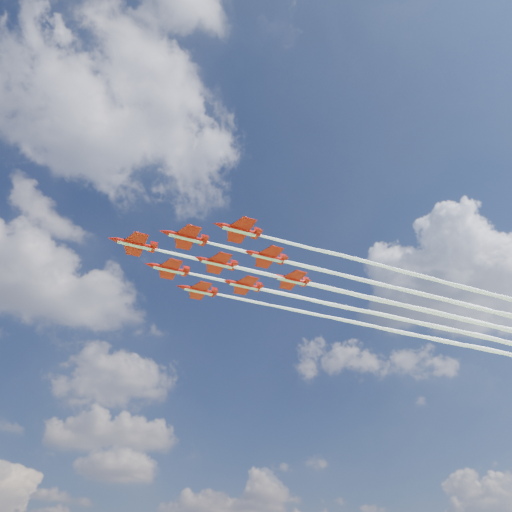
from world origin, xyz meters
The scene contains 9 objects.
jet_lead centered at (47.09, -0.23, 74.58)m, with size 145.63×10.27×3.00m.
jet_row2_port centered at (57.69, -8.18, 74.58)m, with size 145.63×10.27×3.00m.
jet_row2_starb centered at (57.94, 7.38, 74.58)m, with size 145.63×10.27×3.00m.
jet_row3_port centered at (68.29, -16.13, 74.58)m, with size 145.63×10.27×3.00m.
jet_row3_centre centered at (68.54, -0.57, 74.58)m, with size 145.63×10.27×3.00m.
jet_row3_starb centered at (68.78, 14.99, 74.58)m, with size 145.63×10.27×3.00m.
jet_row4_port centered at (79.13, -8.52, 74.58)m, with size 145.63×10.27×3.00m.
jet_row4_starb centered at (79.38, 7.04, 74.58)m, with size 145.63×10.27×3.00m.
jet_tail centered at (89.98, -0.91, 74.58)m, with size 145.63×10.27×3.00m.
Camera 1 is at (-35.62, -102.55, 4.00)m, focal length 35.00 mm.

